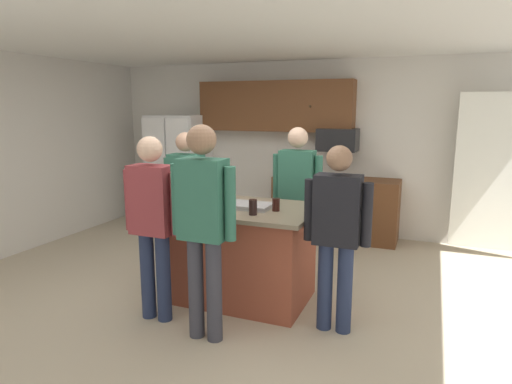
{
  "coord_description": "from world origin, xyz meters",
  "views": [
    {
      "loc": [
        1.88,
        -3.84,
        1.92
      ],
      "look_at": [
        0.21,
        0.32,
        1.05
      ],
      "focal_mm": 30.94,
      "sensor_mm": 36.0,
      "label": 1
    }
  ],
  "objects_px": {
    "person_elder_center": "(203,218)",
    "person_guest_right": "(187,194)",
    "microwave_over_range": "(338,140)",
    "glass_short_whisky": "(253,207)",
    "refrigerator": "(179,170)",
    "person_guest_by_door": "(337,227)",
    "person_guest_left": "(297,192)",
    "serving_tray": "(249,206)",
    "person_host_foreground": "(153,217)",
    "kitchen_island": "(245,253)",
    "glass_pilsner": "(189,200)",
    "tumbler_amber": "(276,205)",
    "glass_dark_ale": "(207,199)"
  },
  "relations": [
    {
      "from": "person_elder_center",
      "to": "glass_short_whisky",
      "type": "height_order",
      "value": "person_elder_center"
    },
    {
      "from": "microwave_over_range",
      "to": "glass_short_whisky",
      "type": "xyz_separation_m",
      "value": [
        -0.19,
        -2.75,
        -0.42
      ]
    },
    {
      "from": "microwave_over_range",
      "to": "glass_short_whisky",
      "type": "distance_m",
      "value": 2.79
    },
    {
      "from": "person_guest_by_door",
      "to": "person_guest_right",
      "type": "xyz_separation_m",
      "value": [
        -1.87,
        0.72,
        0.02
      ]
    },
    {
      "from": "microwave_over_range",
      "to": "kitchen_island",
      "type": "bearing_deg",
      "value": -98.98
    },
    {
      "from": "glass_pilsner",
      "to": "refrigerator",
      "type": "bearing_deg",
      "value": 123.57
    },
    {
      "from": "refrigerator",
      "to": "person_elder_center",
      "type": "distance_m",
      "value": 3.89
    },
    {
      "from": "refrigerator",
      "to": "person_guest_by_door",
      "type": "height_order",
      "value": "refrigerator"
    },
    {
      "from": "refrigerator",
      "to": "microwave_over_range",
      "type": "bearing_deg",
      "value": 2.6
    },
    {
      "from": "person_guest_left",
      "to": "person_host_foreground",
      "type": "bearing_deg",
      "value": -10.38
    },
    {
      "from": "person_guest_left",
      "to": "tumbler_amber",
      "type": "xyz_separation_m",
      "value": [
        0.05,
        -0.85,
        0.03
      ]
    },
    {
      "from": "person_host_foreground",
      "to": "glass_dark_ale",
      "type": "bearing_deg",
      "value": 17.87
    },
    {
      "from": "person_guest_left",
      "to": "serving_tray",
      "type": "relative_size",
      "value": 3.87
    },
    {
      "from": "microwave_over_range",
      "to": "person_guest_right",
      "type": "relative_size",
      "value": 0.34
    },
    {
      "from": "kitchen_island",
      "to": "tumbler_amber",
      "type": "height_order",
      "value": "tumbler_amber"
    },
    {
      "from": "person_guest_right",
      "to": "person_guest_by_door",
      "type": "bearing_deg",
      "value": 3.95
    },
    {
      "from": "tumbler_amber",
      "to": "glass_short_whisky",
      "type": "bearing_deg",
      "value": -122.61
    },
    {
      "from": "refrigerator",
      "to": "person_host_foreground",
      "type": "relative_size",
      "value": 1.07
    },
    {
      "from": "kitchen_island",
      "to": "glass_pilsner",
      "type": "bearing_deg",
      "value": -161.22
    },
    {
      "from": "person_guest_by_door",
      "to": "person_elder_center",
      "type": "height_order",
      "value": "person_elder_center"
    },
    {
      "from": "kitchen_island",
      "to": "person_guest_by_door",
      "type": "xyz_separation_m",
      "value": [
        0.97,
        -0.3,
        0.44
      ]
    },
    {
      "from": "glass_pilsner",
      "to": "tumbler_amber",
      "type": "relative_size",
      "value": 1.02
    },
    {
      "from": "person_guest_by_door",
      "to": "serving_tray",
      "type": "bearing_deg",
      "value": -0.02
    },
    {
      "from": "person_guest_by_door",
      "to": "glass_pilsner",
      "type": "distance_m",
      "value": 1.5
    },
    {
      "from": "person_guest_left",
      "to": "person_guest_right",
      "type": "xyz_separation_m",
      "value": [
        -1.19,
        -0.38,
        -0.04
      ]
    },
    {
      "from": "glass_pilsner",
      "to": "person_host_foreground",
      "type": "bearing_deg",
      "value": -96.88
    },
    {
      "from": "glass_short_whisky",
      "to": "serving_tray",
      "type": "distance_m",
      "value": 0.3
    },
    {
      "from": "microwave_over_range",
      "to": "tumbler_amber",
      "type": "xyz_separation_m",
      "value": [
        -0.05,
        -2.53,
        -0.43
      ]
    },
    {
      "from": "person_guest_left",
      "to": "glass_short_whisky",
      "type": "relative_size",
      "value": 12.04
    },
    {
      "from": "person_elder_center",
      "to": "person_guest_left",
      "type": "bearing_deg",
      "value": -10.11
    },
    {
      "from": "kitchen_island",
      "to": "serving_tray",
      "type": "distance_m",
      "value": 0.5
    },
    {
      "from": "refrigerator",
      "to": "tumbler_amber",
      "type": "bearing_deg",
      "value": -43.38
    },
    {
      "from": "kitchen_island",
      "to": "person_host_foreground",
      "type": "relative_size",
      "value": 0.83
    },
    {
      "from": "person_guest_left",
      "to": "person_elder_center",
      "type": "relative_size",
      "value": 0.95
    },
    {
      "from": "kitchen_island",
      "to": "tumbler_amber",
      "type": "xyz_separation_m",
      "value": [
        0.34,
        -0.04,
        0.53
      ]
    },
    {
      "from": "refrigerator",
      "to": "person_host_foreground",
      "type": "height_order",
      "value": "refrigerator"
    },
    {
      "from": "person_elder_center",
      "to": "tumbler_amber",
      "type": "xyz_separation_m",
      "value": [
        0.34,
        0.79,
        -0.03
      ]
    },
    {
      "from": "kitchen_island",
      "to": "person_host_foreground",
      "type": "distance_m",
      "value": 1.03
    },
    {
      "from": "kitchen_island",
      "to": "refrigerator",
      "type": "bearing_deg",
      "value": 133.05
    },
    {
      "from": "person_elder_center",
      "to": "serving_tray",
      "type": "distance_m",
      "value": 0.83
    },
    {
      "from": "microwave_over_range",
      "to": "person_guest_by_door",
      "type": "distance_m",
      "value": 2.89
    },
    {
      "from": "glass_short_whisky",
      "to": "person_guest_left",
      "type": "bearing_deg",
      "value": 85.06
    },
    {
      "from": "refrigerator",
      "to": "glass_pilsner",
      "type": "distance_m",
      "value": 3.05
    },
    {
      "from": "refrigerator",
      "to": "microwave_over_range",
      "type": "relative_size",
      "value": 3.19
    },
    {
      "from": "refrigerator",
      "to": "person_host_foreground",
      "type": "distance_m",
      "value": 3.46
    },
    {
      "from": "refrigerator",
      "to": "person_guest_left",
      "type": "distance_m",
      "value": 2.95
    },
    {
      "from": "person_guest_by_door",
      "to": "serving_tray",
      "type": "distance_m",
      "value": 0.97
    },
    {
      "from": "person_elder_center",
      "to": "person_guest_right",
      "type": "distance_m",
      "value": 1.55
    },
    {
      "from": "glass_dark_ale",
      "to": "person_guest_by_door",
      "type": "bearing_deg",
      "value": -7.58
    },
    {
      "from": "person_guest_by_door",
      "to": "person_guest_left",
      "type": "bearing_deg",
      "value": -41.17
    }
  ]
}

